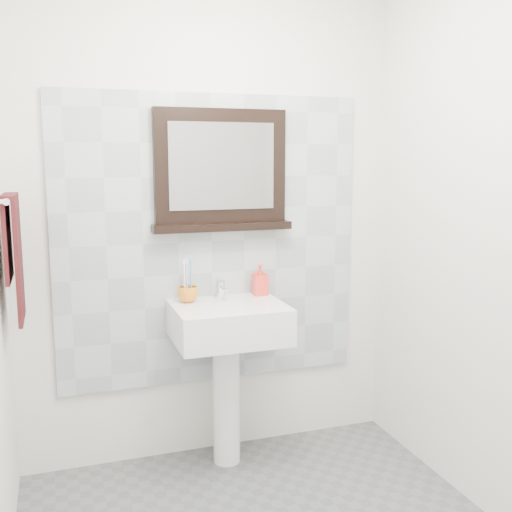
{
  "coord_description": "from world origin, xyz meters",
  "views": [
    {
      "loc": [
        -0.77,
        -1.91,
        1.57
      ],
      "look_at": [
        0.06,
        0.55,
        1.15
      ],
      "focal_mm": 42.0,
      "sensor_mm": 36.0,
      "label": 1
    }
  ],
  "objects": [
    {
      "name": "back_wall",
      "position": [
        0.0,
        1.1,
        1.25
      ],
      "size": [
        2.0,
        0.01,
        2.5
      ],
      "primitive_type": "cube",
      "color": "silver",
      "rests_on": "ground"
    },
    {
      "name": "towel_bar",
      "position": [
        -0.95,
        0.82,
        1.41
      ],
      "size": [
        0.07,
        0.4,
        0.03
      ],
      "color": "silver",
      "rests_on": "left_wall"
    },
    {
      "name": "splashback",
      "position": [
        0.0,
        1.09,
        1.15
      ],
      "size": [
        1.6,
        0.02,
        1.5
      ],
      "primitive_type": "cube",
      "color": "#AAB4B9",
      "rests_on": "back_wall"
    },
    {
      "name": "toothbrush_cup",
      "position": [
        -0.15,
        0.98,
        0.9
      ],
      "size": [
        0.13,
        0.13,
        0.08
      ],
      "primitive_type": "imported",
      "rotation": [
        0.0,
        0.0,
        0.3
      ],
      "color": "orange",
      "rests_on": "pedestal_sink"
    },
    {
      "name": "framed_mirror",
      "position": [
        0.05,
        1.06,
        1.5
      ],
      "size": [
        0.73,
        0.11,
        0.61
      ],
      "color": "black",
      "rests_on": "back_wall"
    },
    {
      "name": "pedestal_sink",
      "position": [
        0.03,
        0.87,
        0.68
      ],
      "size": [
        0.55,
        0.44,
        0.96
      ],
      "color": "white",
      "rests_on": "ground"
    },
    {
      "name": "soap_dispenser",
      "position": [
        0.24,
        1.01,
        0.94
      ],
      "size": [
        0.07,
        0.08,
        0.16
      ],
      "primitive_type": "imported",
      "rotation": [
        0.0,
        0.0,
        -0.01
      ],
      "color": "red",
      "rests_on": "pedestal_sink"
    },
    {
      "name": "toothbrushes",
      "position": [
        -0.16,
        0.98,
        0.98
      ],
      "size": [
        0.05,
        0.04,
        0.21
      ],
      "color": "white",
      "rests_on": "toothbrush_cup"
    },
    {
      "name": "hand_towel",
      "position": [
        -0.94,
        0.82,
        1.2
      ],
      "size": [
        0.06,
        0.3,
        0.55
      ],
      "color": "black",
      "rests_on": "towel_bar"
    }
  ]
}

